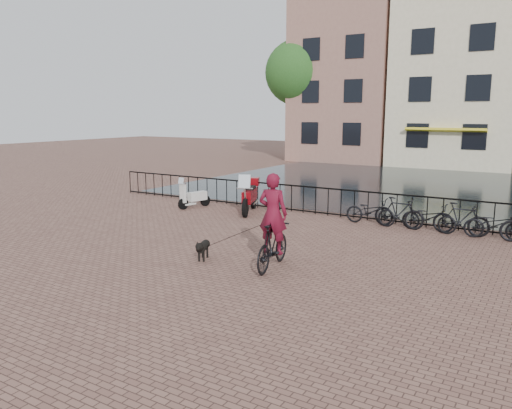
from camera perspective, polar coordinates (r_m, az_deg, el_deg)
The scene contains 15 objects.
ground at distance 11.74m, azimuth -7.78°, elevation -8.05°, with size 100.00×100.00×0.00m, color brown.
canal_water at distance 27.08m, azimuth 16.10°, elevation 2.19°, with size 20.00×20.00×0.00m, color black.
railing at distance 18.31m, azimuth 8.24°, elevation 0.28°, with size 20.00×0.05×1.02m.
canal_house_left at distance 41.33m, azimuth 11.20°, elevation 14.02°, with size 7.50×9.00×12.80m.
canal_house_mid at distance 39.18m, azimuth 22.47°, elevation 12.91°, with size 8.00×9.50×11.80m.
tree_far_left at distance 40.03m, azimuth 4.79°, elevation 14.77°, with size 5.04×5.04×9.27m.
cyclist at distance 11.89m, azimuth 1.93°, elevation -2.56°, with size 0.92×2.04×2.71m.
dog at distance 12.85m, azimuth -6.06°, elevation -5.09°, with size 0.56×0.85×0.55m.
motorcycle at distance 18.60m, azimuth -0.74°, elevation 1.45°, with size 1.31×2.26×1.59m.
scooter at distance 19.78m, azimuth -7.07°, elevation 1.47°, with size 0.73×1.43×1.28m.
parked_bike_0 at distance 17.14m, azimuth 12.95°, elevation -0.76°, with size 0.60×1.72×0.90m, color black.
parked_bike_1 at distance 16.86m, azimuth 16.02°, elevation -0.91°, with size 0.47×1.66×1.00m, color black.
parked_bike_2 at distance 16.64m, azimuth 19.15°, elevation -1.41°, with size 0.60×1.72×0.90m, color black.
parked_bike_3 at distance 16.47m, azimuth 22.38°, elevation -1.57°, with size 0.47×1.66×1.00m, color black.
parked_bike_4 at distance 16.36m, azimuth 25.65°, elevation -2.07°, with size 0.60×1.72×0.90m, color black.
Camera 1 is at (7.13, -8.56, 3.71)m, focal length 35.00 mm.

